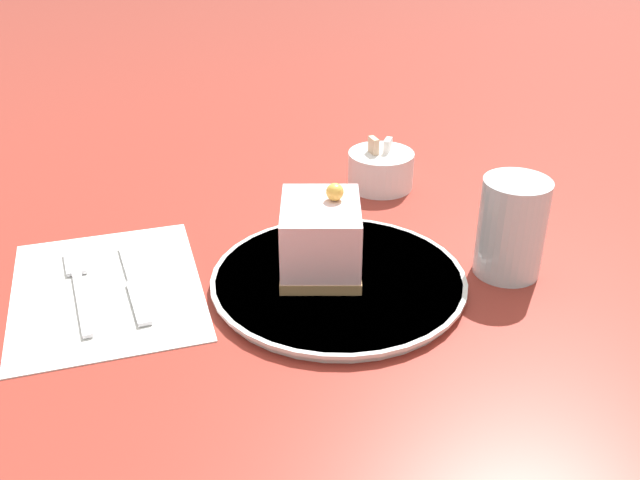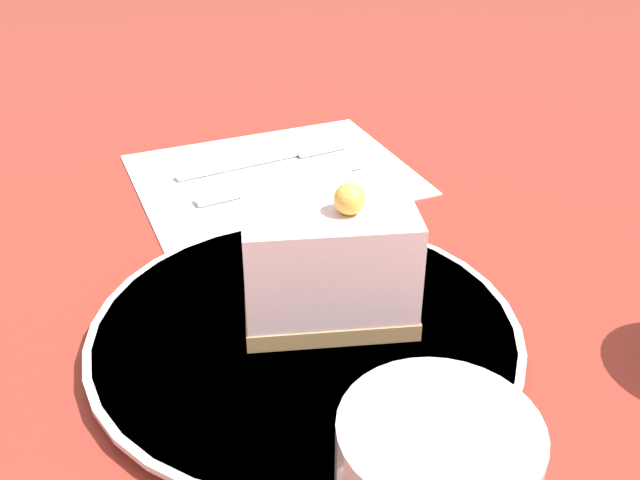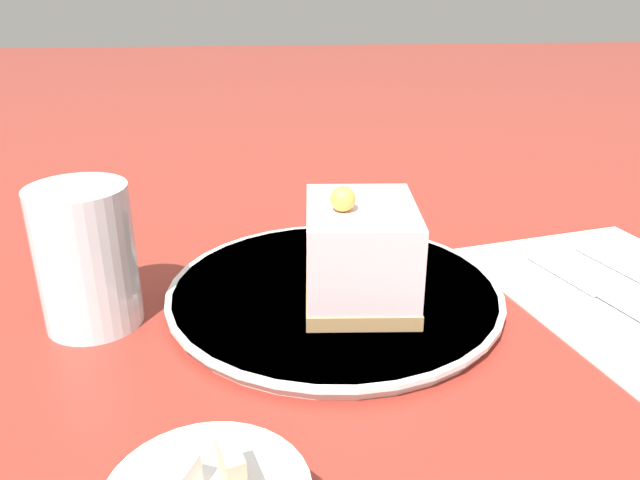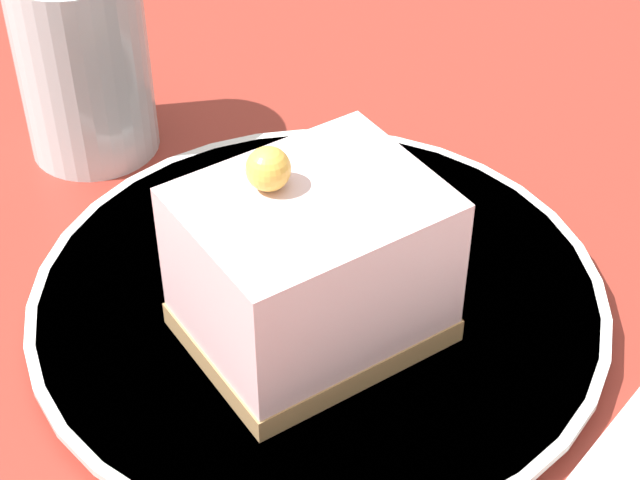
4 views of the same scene
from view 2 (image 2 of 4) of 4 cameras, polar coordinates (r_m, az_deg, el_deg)
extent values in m
plane|color=maroon|center=(0.48, 1.95, -7.02)|extent=(4.00, 4.00, 0.00)
cylinder|color=silver|center=(0.46, -1.18, -7.49)|extent=(0.27, 0.27, 0.01)
cylinder|color=silver|center=(0.46, -1.18, -7.09)|extent=(0.28, 0.28, 0.00)
cube|color=#AD8451|center=(0.47, 0.56, -4.76)|extent=(0.09, 0.11, 0.01)
cube|color=silver|center=(0.45, 0.58, -0.71)|extent=(0.09, 0.11, 0.07)
sphere|color=#EFB747|center=(0.42, 2.69, 3.32)|extent=(0.02, 0.02, 0.02)
cube|color=white|center=(0.68, -3.78, 5.31)|extent=(0.25, 0.29, 0.00)
cube|color=silver|center=(0.69, -6.57, 6.02)|extent=(0.05, 0.12, 0.00)
cube|color=silver|center=(0.72, -0.06, 7.42)|extent=(0.04, 0.06, 0.00)
cube|color=silver|center=(0.64, -6.36, 3.84)|extent=(0.04, 0.08, 0.00)
cube|color=silver|center=(0.67, 0.29, 5.38)|extent=(0.03, 0.08, 0.00)
camera|label=1|loc=(0.74, -73.01, 21.29)|focal=40.00mm
camera|label=3|loc=(0.60, 51.35, 16.29)|focal=35.00mm
camera|label=4|loc=(0.72, 15.90, 35.43)|focal=60.00mm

